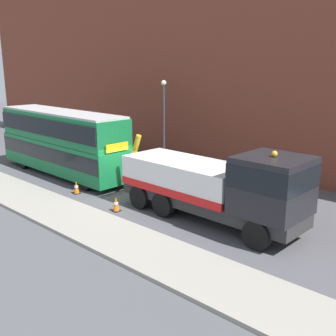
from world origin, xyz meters
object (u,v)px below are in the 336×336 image
(double_decker_bus, at_px, (62,140))
(traffic_cone_midway, at_px, (116,204))
(traffic_cone_near_bus, at_px, (76,188))
(street_lamp, at_px, (164,115))
(recovery_tow_truck, at_px, (216,184))

(double_decker_bus, distance_m, traffic_cone_midway, 8.23)
(traffic_cone_midway, bearing_deg, double_decker_bus, 164.64)
(traffic_cone_near_bus, height_order, traffic_cone_midway, same)
(double_decker_bus, height_order, traffic_cone_near_bus, double_decker_bus)
(double_decker_bus, xyz_separation_m, traffic_cone_near_bus, (4.01, -1.82, -1.89))
(traffic_cone_near_bus, distance_m, traffic_cone_midway, 3.72)
(double_decker_bus, xyz_separation_m, street_lamp, (2.85, 6.36, 1.24))
(double_decker_bus, relative_size, street_lamp, 1.90)
(recovery_tow_truck, relative_size, double_decker_bus, 0.92)
(double_decker_bus, bearing_deg, street_lamp, 66.91)
(traffic_cone_near_bus, bearing_deg, street_lamp, 98.11)
(recovery_tow_truck, height_order, traffic_cone_midway, recovery_tow_truck)
(recovery_tow_truck, xyz_separation_m, street_lamp, (-9.20, 6.37, 1.71))
(double_decker_bus, bearing_deg, recovery_tow_truck, 0.99)
(recovery_tow_truck, xyz_separation_m, double_decker_bus, (-12.05, 0.01, 0.47))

